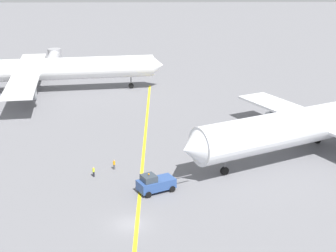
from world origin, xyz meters
TOP-DOWN VIEW (x-y plane):
  - ground_plane at (0.00, 0.00)m, footprint 600.00×600.00m
  - taxiway_stripe at (0.93, 10.00)m, footprint 1.48×120.00m
  - airliner_at_gate_left at (-25.69, 63.83)m, footprint 60.84×47.38m
  - airliner_being_pushed at (30.83, 23.60)m, footprint 49.24×41.64m
  - pushback_tug at (3.10, 9.15)m, footprint 8.12×5.16m
  - ground_crew_marshaller_foreground at (-3.37, 17.05)m, footprint 0.36×0.49m
  - ground_crew_wing_walker_right at (-6.25, 14.40)m, footprint 0.36×0.36m
  - jet_bridge at (-25.73, 84.36)m, footprint 5.23×17.20m

SIDE VIEW (x-z plane):
  - ground_plane at x=0.00m, z-range 0.00..0.00m
  - taxiway_stripe at x=0.93m, z-range 0.00..0.01m
  - ground_crew_wing_walker_right at x=-6.25m, z-range 0.03..1.62m
  - ground_crew_marshaller_foreground at x=-3.37m, z-range 0.03..1.65m
  - pushback_tug at x=3.10m, z-range -0.23..2.81m
  - jet_bridge at x=-25.73m, z-range 1.18..7.11m
  - airliner_being_pushed at x=30.83m, z-range -3.10..13.77m
  - airliner_at_gate_left at x=-25.69m, z-range -2.94..14.01m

